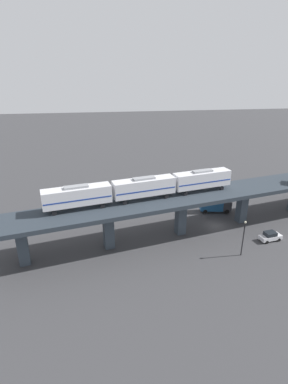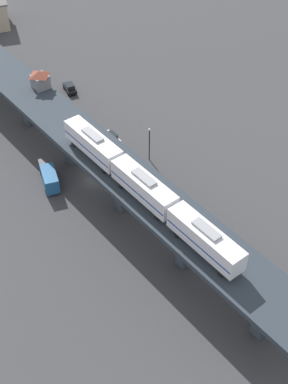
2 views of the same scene
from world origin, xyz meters
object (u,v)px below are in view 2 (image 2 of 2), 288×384
object	(u,v)px
subway_train	(144,187)
street_car_black	(70,88)
signal_hut	(40,79)
street_car_white	(111,138)
street_lamp	(149,142)
delivery_truck	(49,176)

from	to	relation	value
subway_train	street_car_black	xyz separation A→B (m)	(4.86, 44.04, -9.78)
signal_hut	street_car_white	bearing A→B (deg)	-51.30
street_car_white	street_lamp	bearing A→B (deg)	-63.81
subway_train	street_car_black	bearing A→B (deg)	83.70
signal_hut	street_lamp	world-z (taller)	signal_hut
subway_train	delivery_truck	size ratio (longest dim) A/B	4.96
signal_hut	delivery_truck	distance (m)	19.63
delivery_truck	street_lamp	distance (m)	18.41
subway_train	delivery_truck	world-z (taller)	subway_train
signal_hut	delivery_truck	xyz separation A→B (m)	(-5.37, -17.00, -8.22)
street_car_black	street_lamp	world-z (taller)	street_lamp
street_car_white	delivery_truck	distance (m)	15.44
signal_hut	street_lamp	size ratio (longest dim) A/B	0.55
subway_train	signal_hut	distance (m)	35.57
street_car_white	street_car_black	bearing A→B (deg)	91.80
signal_hut	street_car_black	size ratio (longest dim) A/B	0.85
subway_train	delivery_truck	distance (m)	22.25
subway_train	signal_hut	world-z (taller)	subway_train
delivery_truck	street_lamp	xyz separation A→B (m)	(18.15, -2.02, 2.35)
signal_hut	delivery_truck	bearing A→B (deg)	-107.52
street_lamp	signal_hut	bearing A→B (deg)	123.89
signal_hut	delivery_truck	world-z (taller)	signal_hut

